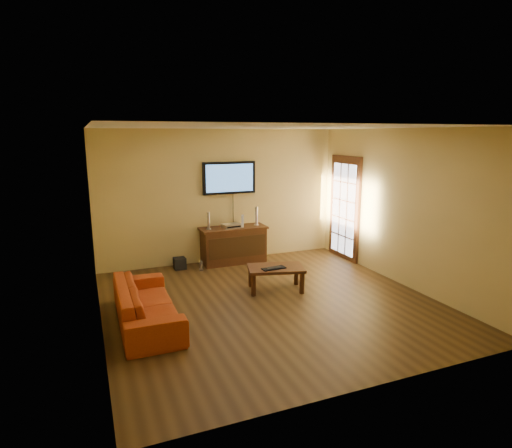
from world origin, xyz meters
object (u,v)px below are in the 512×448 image
coffee_table (276,270)px  av_receiver (231,226)px  subwoofer (180,263)px  speaker_right (256,217)px  bottle (201,266)px  sofa (146,297)px  speaker_left (209,221)px  media_console (234,245)px  keyboard (274,268)px  game_console (243,221)px  television (229,178)px

coffee_table → av_receiver: (-0.19, 1.74, 0.43)m
coffee_table → subwoofer: bearing=125.4°
speaker_right → bottle: bearing=-167.0°
sofa → speaker_left: bearing=-34.2°
speaker_right → subwoofer: size_ratio=1.71×
media_console → av_receiver: (-0.06, -0.03, 0.41)m
media_console → keyboard: media_console is taller
sofa → speaker_right: speaker_right is taller
subwoofer → game_console: bearing=-2.3°
television → bottle: bearing=-146.8°
subwoofer → keyboard: keyboard is taller
sofa → keyboard: bearing=-78.8°
television → speaker_left: (-0.52, -0.23, -0.82)m
media_console → keyboard: size_ratio=3.28×
av_receiver → game_console: 0.26m
media_console → keyboard: 1.85m
sofa → subwoofer: 2.46m
sofa → bottle: sofa is taller
speaker_left → subwoofer: 1.00m
bottle → television: bearing=33.2°
coffee_table → subwoofer: size_ratio=4.67×
media_console → subwoofer: 1.15m
speaker_right → av_receiver: size_ratio=1.09×
television → coffee_table: (0.14, -1.99, -1.37)m
media_console → bottle: bearing=-159.7°
television → keyboard: television is taller
television → subwoofer: television is taller
subwoofer → keyboard: bearing=-58.6°
speaker_left → bottle: speaker_left is taller
sofa → keyboard: sofa is taller
television → sofa: bearing=-129.9°
coffee_table → keyboard: 0.13m
game_console → television: bearing=149.6°
television → bottle: 1.87m
av_receiver → keyboard: av_receiver is taller
speaker_right → keyboard: (-0.45, -1.86, -0.50)m
game_console → keyboard: bearing=-72.4°
sofa → av_receiver: 3.03m
coffee_table → keyboard: keyboard is taller
subwoofer → bottle: subwoofer is taller
coffee_table → sofa: size_ratio=0.53×
media_console → av_receiver: bearing=-151.3°
media_console → subwoofer: media_console is taller
sofa → subwoofer: size_ratio=8.76×
media_console → subwoofer: bearing=-179.9°
television → speaker_right: (0.51, -0.21, -0.80)m
sofa → bottle: 2.38m
television → coffee_table: bearing=-86.1°
speaker_left → av_receiver: size_ratio=1.00×
television → av_receiver: bearing=-103.0°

